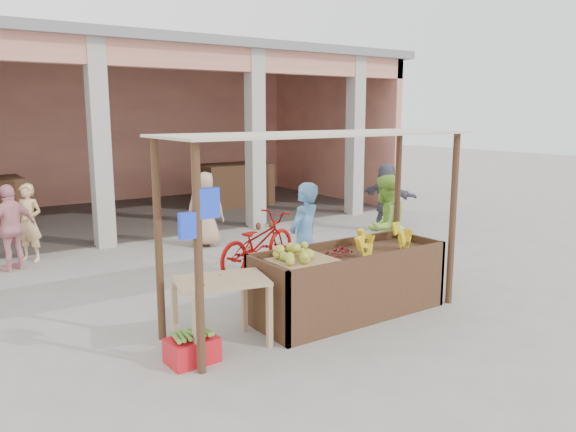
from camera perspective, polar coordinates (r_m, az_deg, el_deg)
ground at (r=7.28m, az=3.10°, el=-10.67°), size 60.00×60.00×0.00m
market_building at (r=14.91m, az=-18.35°, el=10.25°), size 14.40×6.40×4.20m
fruit_stall at (r=7.45m, az=6.20°, el=-6.97°), size 2.60×0.95×0.80m
stall_awning at (r=6.86m, az=2.86°, el=5.04°), size 4.09×1.35×2.39m
banana_heap at (r=7.68m, az=9.50°, el=-2.58°), size 1.20×0.66×0.22m
melon_tray at (r=6.84m, az=1.59°, el=-4.21°), size 0.75×0.65×0.20m
berry_heap at (r=7.25m, az=5.34°, el=-3.56°), size 0.45×0.37×0.14m
side_table at (r=6.34m, az=-6.76°, el=-7.58°), size 1.13×0.89×0.81m
papaya_pile at (r=6.27m, az=-6.81°, el=-5.45°), size 0.74×0.42×0.21m
red_crate at (r=6.22m, az=-9.72°, el=-13.28°), size 0.53×0.40×0.27m
plantain_bundle at (r=6.15m, az=-9.77°, el=-11.80°), size 0.39×0.28×0.08m
produce_sacks at (r=12.83m, az=-2.37°, el=0.15°), size 0.86×0.53×0.65m
vendor_blue at (r=8.04m, az=1.67°, el=-2.03°), size 0.80×0.70×1.77m
vendor_green at (r=8.96m, az=9.77°, el=-0.90°), size 0.95×0.71×1.76m
motorcycle at (r=9.41m, az=-3.10°, el=-2.59°), size 1.23×2.02×1.00m
shopper_b at (r=10.44m, az=-26.31°, el=-0.80°), size 1.04×0.82×1.56m
shopper_c at (r=11.17m, az=-8.40°, el=1.09°), size 0.94×0.83×1.65m
shopper_d at (r=12.75m, az=9.96°, el=2.12°), size 0.80×1.56×1.61m
shopper_e at (r=10.98m, az=-24.85°, el=-0.46°), size 0.67×0.67×1.45m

